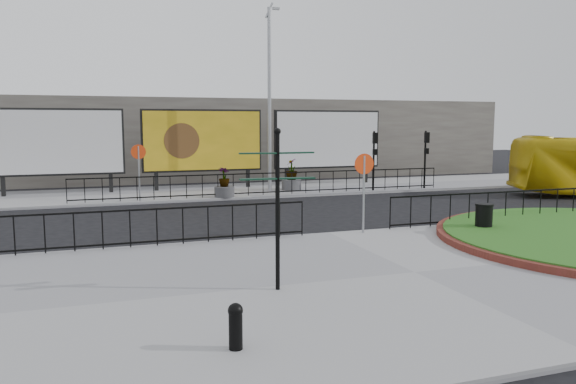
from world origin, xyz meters
name	(u,v)px	position (x,y,z in m)	size (l,w,h in m)	color
ground	(328,236)	(0.00, 0.00, 0.00)	(90.00, 90.00, 0.00)	black
pavement_near	(415,275)	(0.00, -5.00, 0.06)	(30.00, 10.00, 0.12)	gray
pavement_far	(236,191)	(0.00, 12.00, 0.06)	(44.00, 6.00, 0.12)	gray
railing_near_left	(130,228)	(-6.00, -0.30, 0.67)	(10.00, 0.10, 1.10)	black
railing_near_right	(506,206)	(6.50, -0.30, 0.67)	(9.00, 0.10, 1.10)	black
railing_far	(270,184)	(1.00, 9.30, 0.67)	(18.00, 0.10, 1.10)	black
speed_sign_far	(139,160)	(-5.00, 9.40, 1.92)	(0.64, 0.07, 2.47)	gray
speed_sign_near	(364,175)	(1.00, -0.40, 1.92)	(0.64, 0.07, 2.47)	gray
billboard_left	(56,142)	(-8.50, 12.97, 2.60)	(6.20, 0.31, 4.10)	black
billboard_mid	(203,141)	(-1.50, 12.97, 2.60)	(6.20, 0.31, 4.10)	black
billboard_right	(328,140)	(5.50, 12.97, 2.60)	(6.20, 0.31, 4.10)	black
lamp_post	(270,96)	(1.51, 11.00, 4.83)	(0.74, 0.18, 9.23)	gray
signal_pole_a	(374,151)	(6.50, 9.34, 2.10)	(0.22, 0.26, 3.00)	black
signal_pole_b	(426,150)	(9.50, 9.34, 2.10)	(0.22, 0.26, 3.00)	black
building_backdrop	(200,138)	(0.00, 22.00, 2.50)	(40.00, 10.00, 5.00)	slate
fingerpost_sign	(277,193)	(-3.39, -5.24, 2.11)	(1.55, 0.34, 3.30)	black
bollard	(236,324)	(-4.94, -7.95, 0.51)	(0.23, 0.23, 0.72)	black
litter_bin	(484,218)	(4.50, -1.69, 0.59)	(0.56, 0.56, 0.92)	black
planter_b	(224,186)	(-1.20, 9.40, 0.61)	(0.92, 0.92, 1.38)	#4C4C4F
planter_c	(291,178)	(2.66, 11.00, 0.73)	(0.99, 0.99, 1.60)	#4C4C4F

